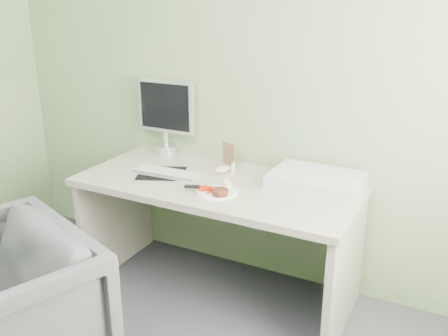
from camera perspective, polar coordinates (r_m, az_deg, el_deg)
The scene contains 14 objects.
wall_back at distance 3.01m, azimuth 2.74°, elevation 11.90°, with size 3.50×3.50×0.00m, color #8CA070.
desk at distance 2.91m, azimuth -0.63°, elevation -4.89°, with size 1.60×0.75×0.73m.
plate at distance 2.67m, azimuth -0.78°, elevation -2.81°, with size 0.22×0.22×0.01m, color white.
steak at distance 2.62m, azimuth -0.47°, elevation -2.77°, with size 0.09×0.09×0.03m, color black.
potato_pile at distance 2.69m, azimuth 0.16°, elevation -1.91°, with size 0.09×0.07×0.05m, color tan.
carrot_heap at distance 2.67m, azimuth -2.06°, elevation -2.25°, with size 0.06×0.05×0.04m, color #FC2305.
steak_knife at distance 2.70m, azimuth -2.89°, elevation -2.16°, with size 0.21×0.11×0.02m.
mousepad at distance 2.98m, azimuth -7.14°, elevation -0.59°, with size 0.27×0.24×0.00m, color black.
keyboard at distance 2.95m, azimuth -6.58°, elevation -0.52°, with size 0.40×0.12×0.02m, color white.
computer_mouse at distance 2.97m, azimuth -0.21°, elevation -0.17°, with size 0.06×0.11×0.04m, color white.
photo_frame at distance 3.08m, azimuth 0.60°, elevation 1.61°, with size 0.11×0.01×0.14m, color olive.
eyedrop_bottle at distance 2.96m, azimuth 1.07°, elevation 0.08°, with size 0.02×0.02×0.07m.
scanner at distance 2.78m, azimuth 10.44°, elevation -1.50°, with size 0.49×0.33×0.08m, color silver.
monitor at distance 3.28m, azimuth -6.63°, elevation 6.33°, with size 0.41×0.13×0.49m.
Camera 1 is at (1.24, -0.71, 1.75)m, focal length 40.00 mm.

